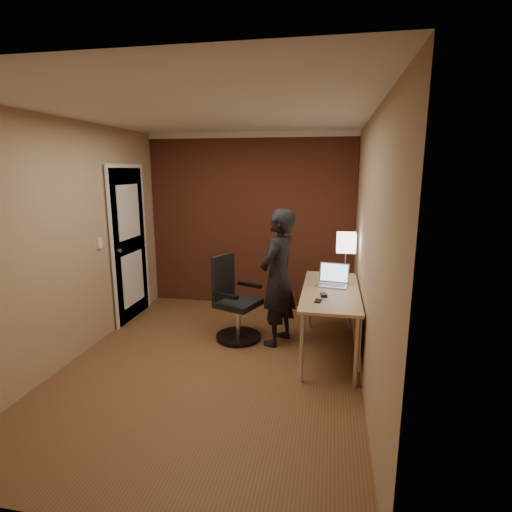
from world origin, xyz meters
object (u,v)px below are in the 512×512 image
mouse (324,295)px  person (278,278)px  desk (337,301)px  office_chair (234,303)px  laptop (333,279)px  desk_lamp (346,243)px  phone (318,301)px

mouse → person: bearing=131.5°
desk → mouse: bearing=-119.5°
desk → office_chair: size_ratio=1.52×
desk → office_chair: office_chair is taller
laptop → office_chair: 1.20m
desk → desk_lamp: size_ratio=2.80×
desk_lamp → mouse: 0.91m
desk → mouse: size_ratio=15.00×
desk_lamp → person: bearing=-154.3°
desk_lamp → laptop: (-0.14, -0.33, -0.35)m
mouse → desk: bearing=50.8°
laptop → phone: laptop is taller
laptop → office_chair: (-1.14, -0.01, -0.36)m
desk_lamp → phone: 1.07m
desk → office_chair: bearing=171.1°
phone → person: bearing=136.8°
laptop → person: person is taller
laptop → mouse: laptop is taller
desk → phone: size_ratio=13.04×
phone → office_chair: 1.21m
person → desk: bearing=97.5°
office_chair → phone: bearing=-31.5°
phone → laptop: bearing=85.2°
laptop → phone: size_ratio=3.20×
desk → laptop: laptop is taller
laptop → desk_lamp: bearing=67.4°
mouse → office_chair: bearing=147.4°
laptop → phone: 0.64m
desk_lamp → office_chair: 1.50m
mouse → office_chair: 1.18m
person → desk_lamp: bearing=137.0°
desk → laptop: bearing=104.5°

